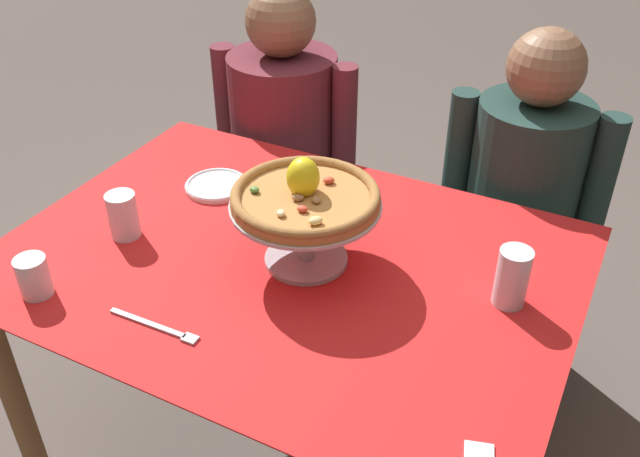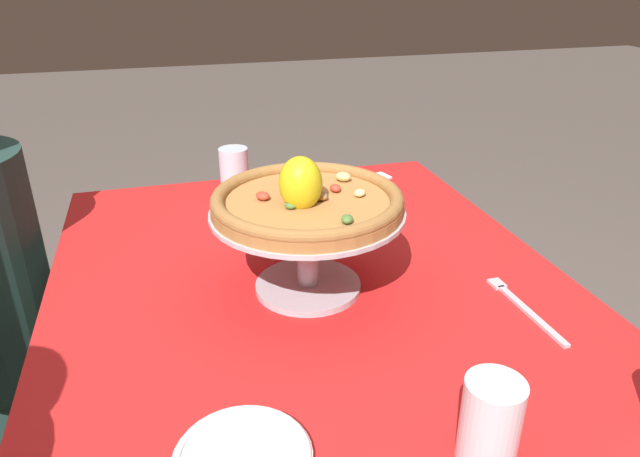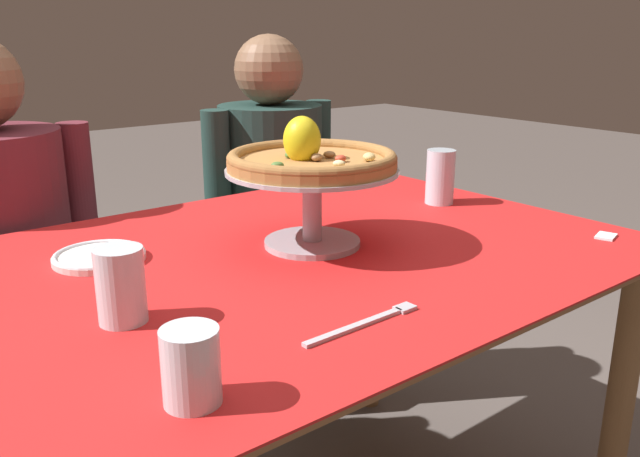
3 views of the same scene
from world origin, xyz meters
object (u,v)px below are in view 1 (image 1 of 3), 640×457
pizza_stand (306,224)px  water_glass_side_right (511,281)px  water_glass_side_left (124,218)px  sugar_packet (479,451)px  diner_right (515,228)px  dinner_fork (158,327)px  side_plate (217,185)px  diner_left (285,162)px  pizza (305,195)px  water_glass_front_left (34,278)px

pizza_stand → water_glass_side_right: (0.46, 0.07, -0.04)m
water_glass_side_left → sugar_packet: (0.96, -0.23, -0.05)m
pizza_stand → diner_right: 0.82m
dinner_fork → water_glass_side_right: bearing=33.7°
dinner_fork → diner_right: size_ratio=0.19×
side_plate → dinner_fork: (0.21, -0.52, -0.01)m
pizza_stand → water_glass_side_left: 0.46m
water_glass_side_right → dinner_fork: bearing=-146.3°
water_glass_side_left → dinner_fork: water_glass_side_left is taller
side_plate → sugar_packet: bearing=-30.4°
diner_left → pizza: bearing=-56.6°
water_glass_front_left → diner_left: 1.08m
diner_right → dinner_fork: bearing=-117.1°
water_glass_side_left → dinner_fork: (0.28, -0.23, -0.05)m
dinner_fork → water_glass_side_left: bearing=140.1°
water_glass_side_right → dinner_fork: 0.75m
pizza_stand → diner_right: diner_right is taller
side_plate → sugar_packet: (0.89, -0.52, -0.01)m
water_glass_side_left → diner_left: bearing=90.4°
sugar_packet → diner_right: 1.04m
pizza_stand → pizza: (-0.00, 0.00, 0.08)m
water_glass_side_left → side_plate: size_ratio=0.67×
water_glass_side_right → pizza: bearing=-171.6°
water_glass_side_right → water_glass_side_left: bearing=-168.8°
water_glass_side_right → sugar_packet: bearing=-81.8°
pizza_stand → dinner_fork: (-0.16, -0.34, -0.10)m
water_glass_front_left → diner_right: size_ratio=0.08×
water_glass_side_right → diner_left: size_ratio=0.12×
pizza_stand → side_plate: 0.42m
dinner_fork → diner_right: 1.16m
water_glass_side_left → side_plate: (0.07, 0.29, -0.04)m
pizza → diner_right: size_ratio=0.28×
pizza_stand → diner_right: size_ratio=0.29×
side_plate → diner_left: (-0.08, 0.50, -0.19)m
diner_right → pizza: bearing=-118.2°
pizza → diner_left: 0.89m
diner_left → dinner_fork: bearing=-74.4°
pizza → water_glass_front_left: size_ratio=3.57×
pizza → water_glass_side_right: (0.46, 0.07, -0.12)m
side_plate → diner_right: (0.73, 0.49, -0.21)m
water_glass_side_left → diner_left: 0.82m
water_glass_side_right → dinner_fork: size_ratio=0.62×
pizza_stand → diner_left: diner_left is taller
diner_left → diner_right: bearing=-0.8°
sugar_packet → water_glass_front_left: bearing=-178.1°
dinner_fork → diner_left: 1.08m
dinner_fork → diner_left: (-0.29, 1.02, -0.19)m
pizza → diner_right: diner_right is taller
diner_left → diner_right: 0.80m
pizza_stand → side_plate: bearing=154.5°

